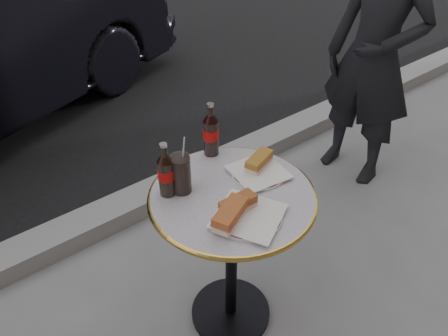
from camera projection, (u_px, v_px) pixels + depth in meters
ground at (231, 313)px, 2.03m from camera, size 80.00×80.00×0.00m
curb at (135, 204)px, 2.57m from camera, size 40.00×0.20×0.12m
bistro_table at (231, 261)px, 1.81m from camera, size 0.62×0.62×0.73m
plate_left at (248, 217)px, 1.48m from camera, size 0.29×0.29×0.01m
plate_right at (258, 173)px, 1.68m from camera, size 0.26×0.26×0.01m
sandwich_left_a at (230, 215)px, 1.44m from camera, size 0.17×0.13×0.05m
sandwich_left_b at (238, 205)px, 1.49m from camera, size 0.13×0.06×0.05m
sandwich_right at (259, 162)px, 1.69m from camera, size 0.14×0.10×0.05m
cola_bottle_left at (166, 170)px, 1.53m from camera, size 0.07×0.07×0.22m
cola_bottle_right at (211, 129)px, 1.73m from camera, size 0.07×0.07×0.23m
cola_glass at (181, 174)px, 1.56m from camera, size 0.10×0.10×0.15m
pedestrian at (374, 58)px, 2.46m from camera, size 0.45×0.62×1.56m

